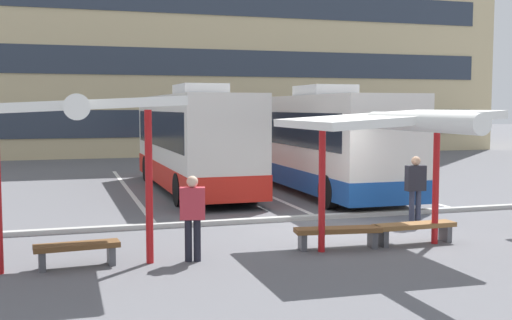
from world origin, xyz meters
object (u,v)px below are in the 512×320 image
waiting_shelter_0 (74,110)px  bench_0 (77,250)px  bench_2 (415,228)px  bench_1 (338,233)px  waiting_passenger_1 (415,185)px  waiting_passenger_0 (193,212)px  coach_bus_1 (307,141)px  coach_bus_0 (193,142)px  waiting_shelter_1 (388,122)px

waiting_shelter_0 → bench_0: size_ratio=2.80×
bench_2 → bench_1: bearing=179.6°
bench_2 → waiting_passenger_1: size_ratio=1.09×
bench_2 → waiting_passenger_0: (-4.90, -0.14, 0.61)m
bench_0 → bench_1: 5.23m
bench_2 → waiting_passenger_0: 4.94m
bench_0 → bench_2: size_ratio=0.83×
waiting_passenger_1 → coach_bus_1: bearing=89.7°
bench_2 → coach_bus_0: bearing=106.1°
coach_bus_1 → bench_1: size_ratio=6.77×
coach_bus_0 → waiting_passenger_0: coach_bus_0 is taller
waiting_passenger_0 → waiting_shelter_1: bearing=-3.7°
waiting_shelter_1 → waiting_passenger_0: 4.35m
bench_0 → waiting_passenger_1: bearing=13.4°
bench_1 → waiting_shelter_0: bearing=-176.6°
coach_bus_1 → waiting_shelter_1: size_ratio=2.56×
coach_bus_0 → bench_0: (-4.14, -9.95, -1.40)m
waiting_shelter_1 → bench_2: waiting_shelter_1 is taller
waiting_shelter_1 → waiting_passenger_1: (2.11, 2.39, -1.64)m
coach_bus_0 → coach_bus_1: coach_bus_0 is taller
waiting_shelter_1 → bench_2: bearing=24.0°
coach_bus_1 → waiting_passenger_1: (-0.04, -7.49, -0.73)m
waiting_shelter_1 → waiting_passenger_0: waiting_shelter_1 is taller
bench_2 → bench_0: bearing=179.7°
coach_bus_0 → bench_0: 10.87m
bench_1 → waiting_passenger_1: 3.67m
bench_2 → waiting_passenger_1: 2.43m
waiting_shelter_0 → waiting_passenger_0: size_ratio=2.66×
coach_bus_0 → waiting_shelter_0: 11.15m
coach_bus_0 → waiting_shelter_0: bearing=-111.9°
waiting_shelter_0 → waiting_shelter_1: 6.13m
waiting_shelter_0 → waiting_shelter_1: waiting_shelter_0 is taller
waiting_shelter_0 → bench_1: size_ratio=2.37×
bench_1 → waiting_passenger_1: waiting_passenger_1 is taller
coach_bus_0 → coach_bus_1: 4.17m
coach_bus_1 → waiting_passenger_0: 11.45m
bench_1 → coach_bus_1: bearing=72.2°
coach_bus_1 → waiting_passenger_1: size_ratio=7.28×
waiting_shelter_0 → coach_bus_1: bearing=49.8°
bench_1 → waiting_passenger_0: waiting_passenger_0 is taller
coach_bus_1 → waiting_shelter_0: bearing=-130.2°
coach_bus_1 → bench_2: 9.67m
waiting_shelter_0 → waiting_passenger_1: waiting_shelter_0 is taller
bench_0 → bench_1: bearing=-0.3°
bench_0 → bench_1: (5.23, -0.02, 0.01)m
waiting_shelter_1 → waiting_passenger_1: bearing=48.6°
coach_bus_0 → bench_0: size_ratio=6.44×
coach_bus_0 → bench_2: size_ratio=5.36×
waiting_passenger_0 → bench_0: bearing=175.1°
bench_2 → waiting_shelter_0: bearing=-177.6°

